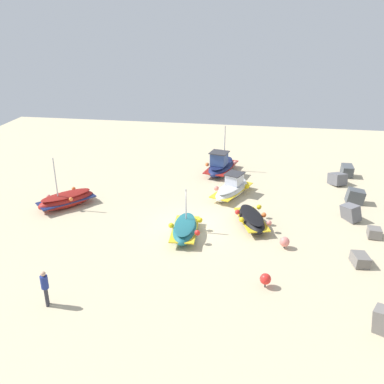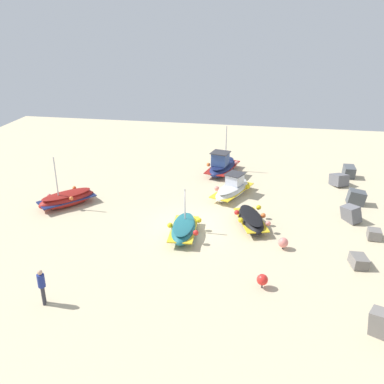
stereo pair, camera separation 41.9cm
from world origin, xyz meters
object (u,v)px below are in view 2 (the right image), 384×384
(fishing_boat_1, at_px, (251,220))
(fishing_boat_4, at_px, (67,199))
(mooring_buoy_0, at_px, (262,280))
(mooring_buoy_1, at_px, (283,243))
(fishing_boat_3, at_px, (233,189))
(fishing_boat_0, at_px, (184,229))
(fishing_boat_2, at_px, (222,166))
(person_walking, at_px, (42,285))

(fishing_boat_1, relative_size, fishing_boat_4, 0.98)
(mooring_buoy_0, bearing_deg, mooring_buoy_1, 164.85)
(fishing_boat_3, height_order, fishing_boat_4, fishing_boat_4)
(fishing_boat_1, bearing_deg, fishing_boat_0, -81.70)
(fishing_boat_2, distance_m, fishing_boat_4, 12.06)
(fishing_boat_4, distance_m, person_walking, 10.23)
(fishing_boat_2, relative_size, mooring_buoy_1, 6.44)
(fishing_boat_1, distance_m, fishing_boat_3, 4.55)
(person_walking, bearing_deg, fishing_boat_0, 34.83)
(fishing_boat_3, xyz_separation_m, fishing_boat_4, (3.52, -10.42, -0.02))
(fishing_boat_2, bearing_deg, fishing_boat_3, 29.30)
(mooring_buoy_1, bearing_deg, fishing_boat_1, -141.97)
(fishing_boat_0, bearing_deg, mooring_buoy_0, 43.99)
(fishing_boat_4, bearing_deg, mooring_buoy_0, -76.20)
(fishing_boat_2, relative_size, fishing_boat_4, 1.16)
(fishing_boat_0, xyz_separation_m, person_walking, (6.99, -4.79, 0.54))
(fishing_boat_0, distance_m, fishing_boat_4, 8.64)
(person_walking, distance_m, mooring_buoy_0, 9.70)
(mooring_buoy_0, distance_m, mooring_buoy_1, 3.84)
(fishing_boat_2, bearing_deg, person_walking, -4.85)
(fishing_boat_1, bearing_deg, mooring_buoy_0, -10.81)
(fishing_boat_4, bearing_deg, person_walking, -118.33)
(fishing_boat_0, xyz_separation_m, mooring_buoy_1, (0.48, 5.48, -0.06))
(fishing_boat_2, xyz_separation_m, person_walking, (17.36, -5.80, 0.37))
(fishing_boat_0, height_order, fishing_boat_1, fishing_boat_0)
(fishing_boat_2, xyz_separation_m, mooring_buoy_1, (10.85, 4.47, -0.23))
(fishing_boat_1, height_order, fishing_boat_4, fishing_boat_4)
(fishing_boat_0, height_order, person_walking, fishing_boat_0)
(fishing_boat_3, xyz_separation_m, person_walking, (13.14, -6.99, 0.48))
(fishing_boat_3, height_order, person_walking, person_walking)
(fishing_boat_1, distance_m, mooring_buoy_0, 6.09)
(fishing_boat_3, height_order, mooring_buoy_0, fishing_boat_3)
(fishing_boat_0, xyz_separation_m, fishing_boat_2, (-10.38, 1.01, 0.17))
(mooring_buoy_0, bearing_deg, person_walking, -73.16)
(fishing_boat_0, bearing_deg, person_walking, -37.39)
(fishing_boat_1, bearing_deg, fishing_boat_4, -112.29)
(fishing_boat_4, relative_size, mooring_buoy_1, 5.58)
(fishing_boat_4, xyz_separation_m, mooring_buoy_0, (6.81, 12.70, -0.05))
(fishing_boat_1, xyz_separation_m, fishing_boat_3, (-4.31, -1.46, 0.09))
(fishing_boat_1, distance_m, fishing_boat_2, 8.93)
(fishing_boat_3, relative_size, fishing_boat_4, 1.14)
(fishing_boat_4, xyz_separation_m, mooring_buoy_1, (3.11, 13.71, -0.11))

